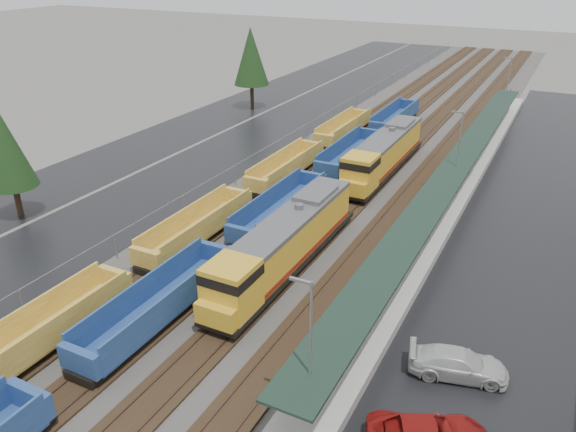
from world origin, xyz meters
name	(u,v)px	position (x,y,z in m)	size (l,w,h in m)	color
ballast_strip	(385,151)	(0.00, 60.00, 0.04)	(20.00, 160.00, 0.08)	#302D2B
trackbed	(385,150)	(0.00, 60.00, 0.16)	(14.60, 160.00, 0.22)	black
west_parking_lot	(267,133)	(-15.00, 60.00, 0.01)	(10.00, 160.00, 0.02)	black
west_road	(200,123)	(-25.00, 60.00, 0.01)	(9.00, 160.00, 0.02)	black
east_commuter_lot	(568,220)	(19.00, 50.00, 0.01)	(16.00, 100.00, 0.02)	black
station_platform	(453,192)	(9.50, 50.01, 0.73)	(3.00, 80.00, 8.00)	#9E9B93
chainlink_fence	(302,130)	(-9.50, 58.44, 1.61)	(0.08, 160.04, 2.02)	gray
tree_west_near	(6,149)	(-22.00, 30.00, 5.82)	(3.96, 3.96, 9.00)	#332316
tree_west_far	(251,56)	(-23.00, 70.00, 7.12)	(4.84, 4.84, 11.00)	#332316
locomotive_lead	(283,245)	(2.00, 31.75, 2.22)	(2.76, 18.17, 4.11)	black
locomotive_trail	(383,154)	(2.00, 52.75, 2.22)	(2.76, 18.17, 4.11)	black
well_string_yellow	(132,273)	(-6.00, 25.66, 1.11)	(2.46, 86.01, 2.18)	#AE8330
well_string_blue	(230,249)	(-2.00, 31.26, 1.14)	(2.56, 90.00, 2.27)	navy
parked_car_east_c	(458,364)	(14.86, 26.82, 0.74)	(5.08, 2.07, 1.47)	beige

